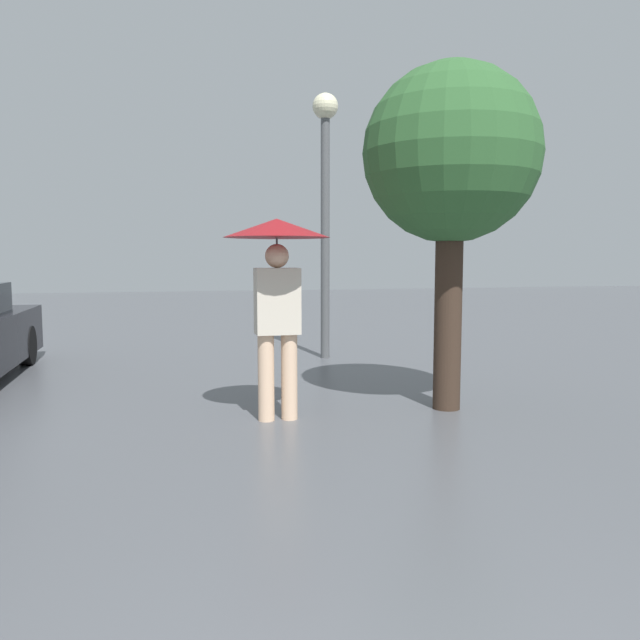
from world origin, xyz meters
name	(u,v)px	position (x,y,z in m)	size (l,w,h in m)	color
pedestrian	(277,266)	(0.53, 5.36, 1.50)	(1.02, 1.02, 1.95)	beige
tree	(451,158)	(2.34, 5.38, 2.59)	(1.80, 1.80, 3.54)	#38281E
street_lamp	(325,178)	(1.95, 8.96, 2.81)	(0.40, 0.40, 4.10)	#515456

